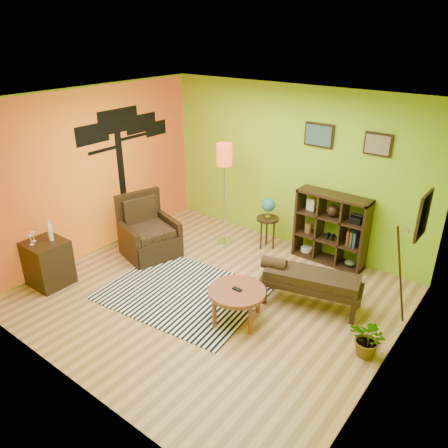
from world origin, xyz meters
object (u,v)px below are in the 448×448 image
Objects in this scene: coffee_table at (237,294)px; armchair at (148,236)px; potted_plant at (369,343)px; cube_shelf at (332,229)px; bench at (309,280)px; floor_lamp at (224,164)px; globe_table at (268,211)px; side_cabinet at (48,262)px.

armchair is (-2.34, 0.60, -0.09)m from coffee_table.
potted_plant is at bearing 13.14° from coffee_table.
coffee_table is at bearing -97.20° from cube_shelf.
cube_shelf reaches higher than bench.
cube_shelf is (1.82, 0.53, -0.90)m from floor_lamp.
potted_plant is (1.39, -1.85, -0.41)m from cube_shelf.
coffee_table is 2.27m from cube_shelf.
globe_table reaches higher than coffee_table.
armchair reaches higher than side_cabinet.
bench is (3.42, 1.91, 0.05)m from side_cabinet.
bench reaches higher than coffee_table.
coffee_table is at bearing -123.39° from bench.
globe_table is at bearing -168.27° from cube_shelf.
bench reaches higher than potted_plant.
coffee_table is 0.42× the size of floor_lamp.
side_cabinet is at bearing -160.30° from coffee_table.
globe_table is 0.64× the size of bench.
potted_plant is at bearing -3.04° from armchair.
cube_shelf is (1.09, 0.23, -0.12)m from globe_table.
bench is 1.21m from potted_plant.
side_cabinet is 4.51m from cube_shelf.
armchair is 2.94m from bench.
floor_lamp is 2.09m from cube_shelf.
potted_plant is (3.20, -1.33, -1.30)m from floor_lamp.
side_cabinet reaches higher than globe_table.
armchair is at bearing -125.85° from floor_lamp.
coffee_table is 0.64× the size of cube_shelf.
cube_shelf is (0.28, 2.24, 0.19)m from coffee_table.
floor_lamp reaches higher than armchair.
side_cabinet is 0.69× the size of bench.
globe_table reaches higher than bench.
floor_lamp is 1.25× the size of bench.
globe_table is at bearing 42.72° from armchair.
floor_lamp reaches higher than cube_shelf.
armchair is 2.12m from globe_table.
cube_shelf reaches higher than side_cabinet.
bench is at bearing 29.14° from side_cabinet.
cube_shelf is 0.81× the size of bench.
floor_lamp is at bearing -157.59° from globe_table.
coffee_table is at bearing -68.19° from globe_table.
armchair is 0.58× the size of floor_lamp.
bench is (2.93, 0.29, 0.10)m from armchair.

